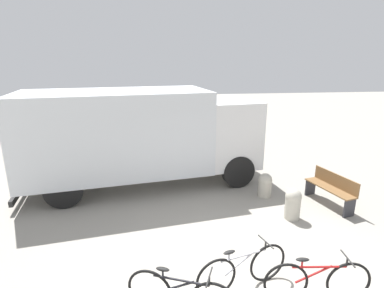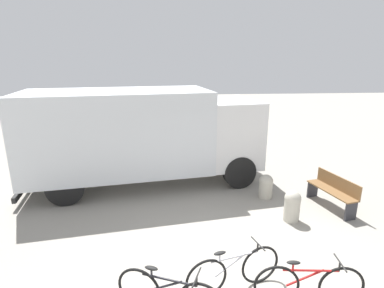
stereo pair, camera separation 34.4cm
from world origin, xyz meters
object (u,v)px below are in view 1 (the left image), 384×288
delivery_truck (140,133)px  park_bench (331,188)px  bicycle_middle (243,269)px  bicycle_far (317,281)px  bollard_near_bench (293,203)px  bollard_far_bench (265,184)px

delivery_truck → park_bench: size_ratio=4.83×
park_bench → bicycle_middle: size_ratio=0.90×
park_bench → bicycle_far: park_bench is taller
delivery_truck → bollard_near_bench: size_ratio=9.34×
delivery_truck → bicycle_middle: 5.47m
delivery_truck → bicycle_far: 6.33m
bicycle_far → bollard_far_bench: bearing=87.6°
park_bench → bollard_near_bench: bearing=99.7°
bollard_near_bench → park_bench: bearing=22.7°
delivery_truck → bollard_near_bench: delivery_truck is taller
delivery_truck → bollard_far_bench: (3.60, -1.46, -1.32)m
bicycle_far → bollard_near_bench: bicycle_far is taller
delivery_truck → park_bench: bearing=-31.2°
bicycle_middle → bollard_near_bench: (1.95, 2.18, 0.04)m
bicycle_middle → bollard_near_bench: 2.93m
bicycle_far → bollard_near_bench: 2.75m
bicycle_middle → bicycle_far: bearing=-36.5°
park_bench → bicycle_middle: 4.33m
bollard_far_bench → delivery_truck: bearing=157.9°
delivery_truck → bicycle_far: bearing=-69.2°
park_bench → bollard_near_bench: (-1.38, -0.58, -0.07)m
park_bench → bollard_near_bench: 1.50m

